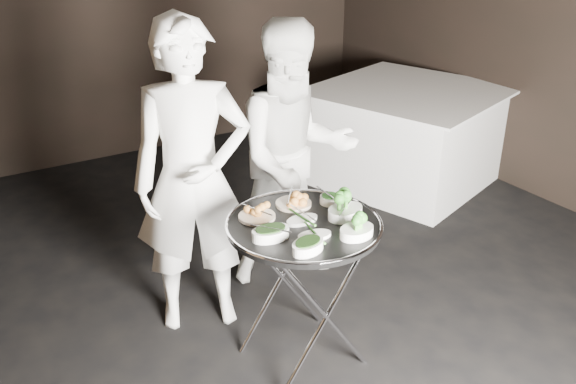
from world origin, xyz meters
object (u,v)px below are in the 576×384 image
tray_stand (303,287)px  waiter_left (193,181)px  waiter_right (295,157)px  dining_table (406,135)px  serving_tray (304,225)px

tray_stand → waiter_left: 0.84m
waiter_left → waiter_right: waiter_left is taller
tray_stand → waiter_right: bearing=60.6°
dining_table → tray_stand: bearing=-143.5°
waiter_left → dining_table: waiter_left is taller
tray_stand → dining_table: (2.12, 1.56, -0.03)m
tray_stand → waiter_right: size_ratio=0.48×
serving_tray → waiter_left: waiter_left is taller
waiter_right → dining_table: 1.92m
serving_tray → waiter_left: 0.72m
waiter_left → waiter_right: (0.74, 0.11, -0.05)m
serving_tray → waiter_right: 0.87m
waiter_left → dining_table: size_ratio=1.21×
waiter_left → dining_table: bearing=39.8°
tray_stand → waiter_left: waiter_left is taller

